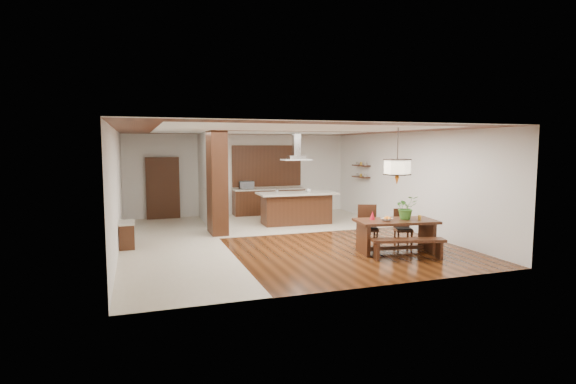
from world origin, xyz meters
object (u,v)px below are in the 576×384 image
object	(u,v)px
dining_table	(396,228)
dining_chair_left	(368,227)
dining_chair_right	(403,228)
range_hood	(296,146)
fruit_bowl	(387,219)
kitchen_island	(296,208)
pendant_lantern	(397,156)
microwave	(247,185)
island_cup	(309,191)
dining_bench	(408,249)
foliage_plant	(406,208)
hallway_console	(127,235)

from	to	relation	value
dining_table	dining_chair_left	distance (m)	0.73
dining_chair_right	range_hood	xyz separation A→B (m)	(-1.45, 3.81, 2.01)
dining_chair_left	range_hood	world-z (taller)	range_hood
fruit_bowl	kitchen_island	bearing A→B (deg)	98.33
pendant_lantern	range_hood	size ratio (longest dim) A/B	1.46
dining_chair_left	microwave	world-z (taller)	microwave
pendant_lantern	kitchen_island	bearing A→B (deg)	101.98
dining_chair_left	dining_chair_right	xyz separation A→B (m)	(0.91, -0.13, -0.06)
dining_chair_left	range_hood	size ratio (longest dim) A/B	1.16
island_cup	dining_chair_right	bearing A→B (deg)	-74.08
dining_table	island_cup	xyz separation A→B (m)	(-0.53, 4.21, 0.51)
dining_bench	island_cup	world-z (taller)	island_cup
pendant_lantern	fruit_bowl	distance (m)	1.47
pendant_lantern	kitchen_island	xyz separation A→B (m)	(-0.91, 4.30, -1.72)
island_cup	kitchen_island	bearing A→B (deg)	166.98
pendant_lantern	foliage_plant	xyz separation A→B (m)	(0.26, -0.01, -1.20)
dining_table	range_hood	xyz separation A→B (m)	(-0.91, 4.31, 1.90)
dining_bench	microwave	bearing A→B (deg)	104.57
dining_chair_left	pendant_lantern	xyz separation A→B (m)	(0.38, -0.62, 1.72)
dining_chair_right	kitchen_island	world-z (taller)	kitchen_island
fruit_bowl	microwave	distance (m)	6.86
dining_chair_left	fruit_bowl	xyz separation A→B (m)	(0.10, -0.67, 0.28)
hallway_console	dining_bench	xyz separation A→B (m)	(5.87, -3.22, -0.09)
dining_bench	pendant_lantern	size ratio (longest dim) A/B	1.23
dining_table	foliage_plant	world-z (taller)	foliage_plant
hallway_console	dining_table	xyz separation A→B (m)	(5.97, -2.56, 0.25)
kitchen_island	microwave	distance (m)	2.59
fruit_bowl	island_cup	bearing A→B (deg)	93.37
dining_bench	foliage_plant	xyz separation A→B (m)	(0.35, 0.65, 0.82)
dining_bench	island_cup	xyz separation A→B (m)	(-0.44, 4.87, 0.85)
microwave	island_cup	bearing A→B (deg)	-56.87
dining_bench	kitchen_island	xyz separation A→B (m)	(-0.82, 4.96, 0.30)
range_hood	dining_bench	bearing A→B (deg)	-80.60
fruit_bowl	island_cup	world-z (taller)	island_cup
fruit_bowl	island_cup	size ratio (longest dim) A/B	1.84
hallway_console	kitchen_island	world-z (taller)	kitchen_island
dining_bench	island_cup	size ratio (longest dim) A/B	11.68
foliage_plant	range_hood	bearing A→B (deg)	105.19
dining_table	dining_chair_right	size ratio (longest dim) A/B	2.12
kitchen_island	dining_chair_left	bearing A→B (deg)	-79.98
dining_table	fruit_bowl	world-z (taller)	fruit_bowl
dining_bench	dining_chair_left	size ratio (longest dim) A/B	1.55
pendant_lantern	fruit_bowl	bearing A→B (deg)	-170.24
range_hood	island_cup	size ratio (longest dim) A/B	6.54
hallway_console	pendant_lantern	xyz separation A→B (m)	(5.97, -2.56, 1.93)
dining_table	range_hood	world-z (taller)	range_hood
dining_chair_left	kitchen_island	xyz separation A→B (m)	(-0.53, 3.68, 0.00)
dining_chair_right	kitchen_island	distance (m)	4.08
dining_table	dining_bench	size ratio (longest dim) A/B	1.21
dining_chair_left	range_hood	distance (m)	4.20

